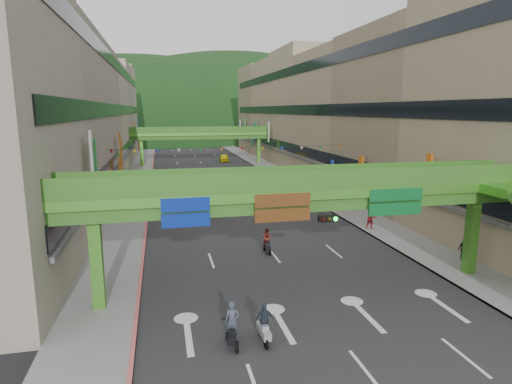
{
  "coord_description": "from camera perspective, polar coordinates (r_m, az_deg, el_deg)",
  "views": [
    {
      "loc": [
        -7.59,
        -15.95,
        10.2
      ],
      "look_at": [
        0.0,
        18.0,
        3.5
      ],
      "focal_mm": 30.0,
      "sensor_mm": 36.0,
      "label": 1
    }
  ],
  "objects": [
    {
      "name": "ground",
      "position": [
        20.4,
        11.77,
        -19.35
      ],
      "size": [
        320.0,
        320.0,
        0.0
      ],
      "primitive_type": "plane",
      "color": "black",
      "rests_on": "ground"
    },
    {
      "name": "road_slab",
      "position": [
        67.17,
        -5.97,
        2.11
      ],
      "size": [
        18.0,
        140.0,
        0.02
      ],
      "primitive_type": "cube",
      "color": "#28282B",
      "rests_on": "ground"
    },
    {
      "name": "sidewalk_left",
      "position": [
        66.81,
        -15.38,
        1.79
      ],
      "size": [
        4.0,
        140.0,
        0.15
      ],
      "primitive_type": "cube",
      "color": "gray",
      "rests_on": "ground"
    },
    {
      "name": "sidewalk_right",
      "position": [
        69.27,
        3.11,
        2.48
      ],
      "size": [
        4.0,
        140.0,
        0.15
      ],
      "primitive_type": "cube",
      "color": "gray",
      "rests_on": "ground"
    },
    {
      "name": "curb_left",
      "position": [
        66.74,
        -13.75,
        1.87
      ],
      "size": [
        0.2,
        140.0,
        0.18
      ],
      "primitive_type": "cube",
      "color": "#CC5959",
      "rests_on": "ground"
    },
    {
      "name": "curb_right",
      "position": [
        68.78,
        1.59,
        2.44
      ],
      "size": [
        0.2,
        140.0,
        0.18
      ],
      "primitive_type": "cube",
      "color": "gray",
      "rests_on": "ground"
    },
    {
      "name": "building_row_left",
      "position": [
        66.93,
        -22.68,
        9.44
      ],
      "size": [
        12.8,
        95.0,
        19.0
      ],
      "color": "#9E937F",
      "rests_on": "ground"
    },
    {
      "name": "building_row_right",
      "position": [
        71.09,
        9.45,
        10.16
      ],
      "size": [
        12.8,
        95.0,
        19.0
      ],
      "color": "gray",
      "rests_on": "ground"
    },
    {
      "name": "overpass_near",
      "position": [
        23.51,
        8.97,
        -1.5
      ],
      "size": [
        28.0,
        12.27,
        7.1
      ],
      "color": "#4C9E2D",
      "rests_on": "ground"
    },
    {
      "name": "overpass_far",
      "position": [
        81.45,
        -7.29,
        7.43
      ],
      "size": [
        28.0,
        2.2,
        7.1
      ],
      "color": "#4C9E2D",
      "rests_on": "ground"
    },
    {
      "name": "hill_left",
      "position": [
        176.41,
        -15.11,
        7.21
      ],
      "size": [
        168.0,
        140.0,
        112.0
      ],
      "primitive_type": "ellipsoid",
      "color": "#1C4419",
      "rests_on": "ground"
    },
    {
      "name": "hill_right",
      "position": [
        198.91,
        -3.18,
        7.94
      ],
      "size": [
        208.0,
        176.0,
        128.0
      ],
      "primitive_type": "ellipsoid",
      "color": "#1C4419",
      "rests_on": "ground"
    },
    {
      "name": "bunting_string",
      "position": [
        46.77,
        -3.22,
        5.68
      ],
      "size": [
        26.0,
        0.36,
        0.47
      ],
      "color": "black",
      "rests_on": "ground"
    },
    {
      "name": "scooter_rider_near",
      "position": [
        19.5,
        -3.19,
        -17.4
      ],
      "size": [
        0.75,
        1.58,
        2.06
      ],
      "color": "black",
      "rests_on": "ground"
    },
    {
      "name": "scooter_rider_mid",
      "position": [
        30.97,
        1.51,
        -6.49
      ],
      "size": [
        0.81,
        1.6,
        1.86
      ],
      "color": "black",
      "rests_on": "ground"
    },
    {
      "name": "scooter_rider_left",
      "position": [
        19.78,
        1.06,
        -17.14
      ],
      "size": [
        0.89,
        1.6,
        1.84
      ],
      "color": "#95969C",
      "rests_on": "ground"
    },
    {
      "name": "scooter_rider_far",
      "position": [
        41.76,
        -5.55,
        -1.76
      ],
      "size": [
        0.88,
        1.6,
        2.13
      ],
      "color": "maroon",
      "rests_on": "ground"
    },
    {
      "name": "parked_scooter_row",
      "position": [
        49.42,
        5.81,
        -0.45
      ],
      "size": [
        1.6,
        9.35,
        1.08
      ],
      "color": "black",
      "rests_on": "ground"
    },
    {
      "name": "car_silver",
      "position": [
        54.43,
        -7.66,
        0.78
      ],
      "size": [
        1.69,
        4.47,
        1.46
      ],
      "primitive_type": "imported",
      "rotation": [
        0.0,
        0.0,
        -0.03
      ],
      "color": "#BABBC4",
      "rests_on": "ground"
    },
    {
      "name": "car_yellow",
      "position": [
        86.34,
        -4.29,
        4.59
      ],
      "size": [
        2.17,
        4.58,
        1.51
      ],
      "primitive_type": "imported",
      "rotation": [
        0.0,
        0.0,
        -0.09
      ],
      "color": "yellow",
      "rests_on": "ground"
    },
    {
      "name": "pedestrian_red",
      "position": [
        37.97,
        15.13,
        -3.6
      ],
      "size": [
        0.98,
        0.8,
        1.88
      ],
      "primitive_type": "imported",
      "rotation": [
        0.0,
        0.0,
        -0.1
      ],
      "color": "#B22328",
      "rests_on": "ground"
    },
    {
      "name": "pedestrian_dark",
      "position": [
        32.46,
        25.93,
        -7.08
      ],
      "size": [
        0.96,
        0.48,
        1.58
      ],
      "primitive_type": "imported",
      "rotation": [
        0.0,
        0.0,
        0.11
      ],
      "color": "black",
      "rests_on": "ground"
    },
    {
      "name": "pedestrian_blue",
      "position": [
        60.09,
        6.8,
        1.83
      ],
      "size": [
        0.85,
        0.67,
        1.61
      ],
      "primitive_type": "imported",
      "rotation": [
        0.0,
        0.0,
        2.87
      ],
      "color": "#2D3851",
      "rests_on": "ground"
    }
  ]
}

